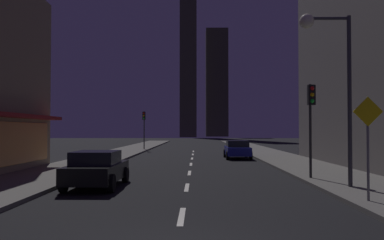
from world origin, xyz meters
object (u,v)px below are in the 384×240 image
Objects in this scene: traffic_light_far_left at (144,122)px; traffic_light_near_right at (311,110)px; car_parked_far at (237,149)px; street_lamp_right at (328,57)px; fire_hydrant_far_left at (108,156)px; car_parked_near at (97,169)px; pedestrian_crossing_sign at (368,139)px.

traffic_light_near_right is at bearing -66.99° from traffic_light_far_left.
car_parked_far is 14.10m from traffic_light_near_right.
street_lamp_right is (10.88, -28.53, 1.87)m from traffic_light_far_left.
traffic_light_near_right is (11.40, -10.11, 2.74)m from fire_hydrant_far_left.
fire_hydrant_far_left is at bearing 100.84° from car_parked_near.
pedestrian_crossing_sign is (11.10, -31.49, -1.18)m from traffic_light_far_left.
traffic_light_far_left is (-1.90, 27.80, 2.45)m from car_parked_near.
car_parked_near is at bearing -114.70° from car_parked_far.
car_parked_near is 1.34× the size of pedestrian_crossing_sign.
traffic_light_near_right reaches higher than fire_hydrant_far_left.
traffic_light_near_right is at bearing -82.13° from car_parked_far.
pedestrian_crossing_sign reaches higher than car_parked_near.
street_lamp_right reaches higher than car_parked_far.
car_parked_far is 1.01× the size of traffic_light_near_right.
car_parked_far is 0.64× the size of street_lamp_right.
car_parked_near is at bearing -168.20° from traffic_light_near_right.
traffic_light_far_left is at bearing 93.91° from car_parked_near.
traffic_light_far_left is (0.40, 15.79, 2.74)m from fire_hydrant_far_left.
car_parked_near is 1.01× the size of traffic_light_near_right.
car_parked_far is at bearing -53.17° from traffic_light_far_left.
traffic_light_far_left is at bearing 88.55° from fire_hydrant_far_left.
traffic_light_far_left reaches higher than car_parked_near.
street_lamp_right reaches higher than traffic_light_far_left.
traffic_light_far_left is 33.41m from pedestrian_crossing_sign.
car_parked_far reaches higher than fire_hydrant_far_left.
car_parked_near is 12.23m from fire_hydrant_far_left.
pedestrian_crossing_sign reaches higher than fire_hydrant_far_left.
pedestrian_crossing_sign is (9.20, -3.68, 1.28)m from car_parked_near.
traffic_light_near_right is 28.14m from traffic_light_far_left.
traffic_light_far_left reaches higher than car_parked_far.
fire_hydrant_far_left is 19.52m from pedestrian_crossing_sign.
pedestrian_crossing_sign is at bearing -85.74° from street_lamp_right.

